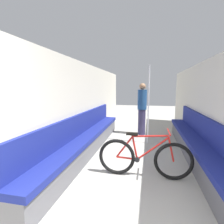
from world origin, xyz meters
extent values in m
cube|color=beige|center=(-1.48, 3.23, 1.10)|extent=(0.10, 9.66, 2.21)
cube|color=beige|center=(1.48, 3.23, 1.10)|extent=(0.10, 9.66, 2.21)
cube|color=#5B5B60|center=(-1.22, 3.28, 0.19)|extent=(0.37, 4.91, 0.38)
cube|color=navy|center=(-1.22, 3.28, 0.43)|extent=(0.43, 4.91, 0.10)
cube|color=navy|center=(-1.40, 3.28, 0.72)|extent=(0.07, 4.91, 0.48)
cube|color=#5B5B60|center=(1.22, 3.28, 0.19)|extent=(0.37, 4.91, 0.38)
cube|color=navy|center=(1.22, 3.28, 0.43)|extent=(0.43, 4.91, 0.10)
cube|color=navy|center=(1.40, 3.28, 0.72)|extent=(0.07, 4.91, 0.48)
torus|color=black|center=(-0.35, 2.40, 0.33)|extent=(0.66, 0.06, 0.66)
torus|color=black|center=(0.64, 2.40, 0.33)|extent=(0.66, 0.06, 0.66)
cylinder|color=#B21E19|center=(-0.16, 2.40, 0.32)|extent=(0.37, 0.03, 0.05)
cylinder|color=#B21E19|center=(-0.21, 2.40, 0.52)|extent=(0.30, 0.03, 0.40)
cylinder|color=#B21E19|center=(-0.03, 2.40, 0.55)|extent=(0.13, 0.03, 0.47)
cylinder|color=#B21E19|center=(0.28, 2.40, 0.53)|extent=(0.54, 0.03, 0.45)
cylinder|color=#B21E19|center=(0.23, 2.40, 0.75)|extent=(0.62, 0.03, 0.08)
cylinder|color=#B21E19|center=(0.59, 2.40, 0.55)|extent=(0.13, 0.03, 0.44)
cylinder|color=black|center=(0.02, 2.40, 0.31)|extent=(0.09, 0.06, 0.09)
cube|color=black|center=(-0.08, 2.40, 0.78)|extent=(0.20, 0.07, 0.04)
cylinder|color=#B21E19|center=(0.54, 2.40, 0.84)|extent=(0.02, 0.46, 0.02)
cylinder|color=gray|center=(0.19, 4.37, 0.01)|extent=(0.08, 0.08, 0.01)
cylinder|color=silver|center=(0.19, 4.37, 1.09)|extent=(0.04, 0.04, 2.19)
cylinder|color=#332D4C|center=(-0.02, 5.27, 0.43)|extent=(0.25, 0.25, 0.86)
cylinder|color=navy|center=(-0.02, 5.27, 1.18)|extent=(0.30, 0.30, 0.65)
sphere|color=#936B4C|center=(-0.02, 5.27, 1.62)|extent=(0.21, 0.21, 0.21)
camera|label=1|loc=(0.19, -0.59, 1.58)|focal=28.00mm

